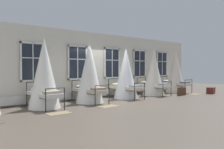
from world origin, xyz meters
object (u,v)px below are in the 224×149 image
object	(u,v)px
cot_fourth	(126,74)
cot_third	(89,73)
cot_sixth	(175,72)
cot_second	(44,74)
suitcase_dark	(182,91)
travel_trunk	(211,90)
cot_fifth	(154,73)

from	to	relation	value
cot_fourth	cot_third	bearing A→B (deg)	88.37
cot_third	cot_sixth	xyz separation A→B (m)	(6.54, 0.02, -0.06)
cot_second	cot_fourth	size ratio (longest dim) A/B	1.06
cot_second	cot_third	bearing A→B (deg)	-90.58
cot_second	cot_third	xyz separation A→B (m)	(2.11, 0.00, -0.01)
cot_sixth	suitcase_dark	bearing A→B (deg)	139.21
cot_third	travel_trunk	distance (m)	7.91
cot_third	cot_fourth	distance (m)	2.23
suitcase_dark	cot_sixth	bearing A→B (deg)	48.27
suitcase_dark	travel_trunk	size ratio (longest dim) A/B	0.88
cot_third	suitcase_dark	bearing A→B (deg)	-101.73
travel_trunk	cot_sixth	bearing A→B (deg)	121.38
cot_sixth	cot_second	bearing A→B (deg)	91.42
cot_third	cot_fourth	size ratio (longest dim) A/B	1.05
cot_sixth	cot_fifth	bearing A→B (deg)	92.74
cot_fifth	cot_sixth	size ratio (longest dim) A/B	1.01
cot_second	cot_fourth	world-z (taller)	cot_second
cot_third	cot_fifth	xyz separation A→B (m)	(4.35, -0.04, -0.04)
cot_fourth	cot_fifth	distance (m)	2.12
travel_trunk	cot_fourth	bearing A→B (deg)	161.95
cot_fifth	suitcase_dark	world-z (taller)	cot_fifth
cot_second	cot_fifth	distance (m)	6.45
cot_third	cot_sixth	size ratio (longest dim) A/B	1.04
cot_second	suitcase_dark	size ratio (longest dim) A/B	4.90
cot_second	travel_trunk	world-z (taller)	cot_second
cot_second	travel_trunk	xyz separation A→B (m)	(9.73, -1.75, -1.14)
cot_sixth	suitcase_dark	world-z (taller)	cot_sixth
cot_second	cot_third	size ratio (longest dim) A/B	1.00
cot_fourth	cot_fifth	size ratio (longest dim) A/B	0.98
cot_second	cot_sixth	distance (m)	8.65
cot_second	cot_third	distance (m)	2.11
cot_sixth	suitcase_dark	size ratio (longest dim) A/B	4.67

